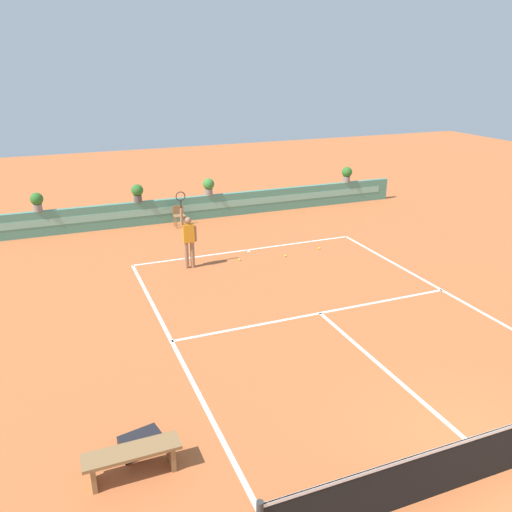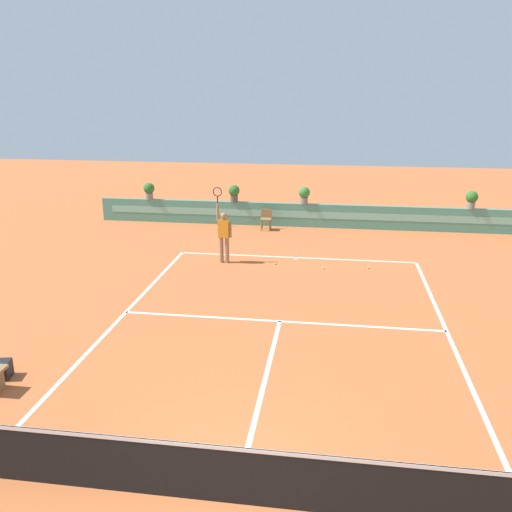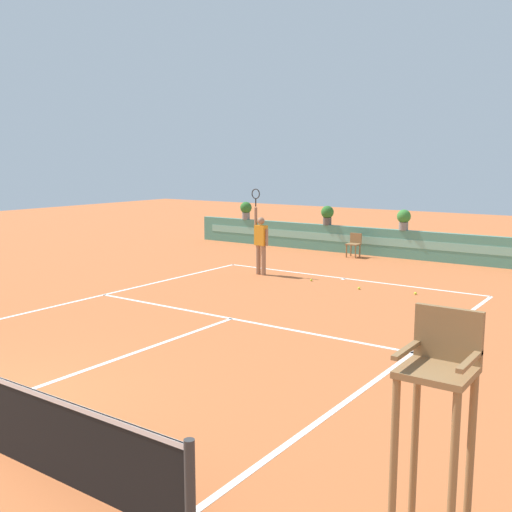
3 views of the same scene
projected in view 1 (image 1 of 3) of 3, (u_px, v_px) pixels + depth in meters
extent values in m
plane|color=#BC6033|center=(327.00, 319.00, 14.20)|extent=(60.00, 60.00, 0.00)
cube|color=white|center=(247.00, 250.00, 19.32)|extent=(8.22, 0.10, 0.01)
cube|color=white|center=(320.00, 313.00, 14.55)|extent=(8.22, 0.10, 0.01)
cube|color=white|center=(390.00, 373.00, 11.76)|extent=(0.10, 6.40, 0.01)
cube|color=white|center=(176.00, 350.00, 12.71)|extent=(0.10, 11.89, 0.01)
cube|color=white|center=(452.00, 296.00, 15.59)|extent=(0.10, 11.89, 0.01)
cube|color=white|center=(248.00, 251.00, 19.23)|extent=(0.10, 0.20, 0.01)
cube|color=black|center=(507.00, 448.00, 8.82)|extent=(8.82, 0.02, 0.95)
cube|color=white|center=(512.00, 426.00, 8.66)|extent=(8.82, 0.03, 0.06)
cube|color=#4C8E7A|center=(210.00, 206.00, 23.06)|extent=(18.00, 0.20, 1.00)
cube|color=#7ABCA8|center=(210.00, 206.00, 22.95)|extent=(17.10, 0.01, 0.28)
cylinder|color=olive|center=(177.00, 223.00, 21.70)|extent=(0.05, 0.05, 0.45)
cylinder|color=olive|center=(185.00, 222.00, 21.83)|extent=(0.05, 0.05, 0.45)
cylinder|color=olive|center=(174.00, 221.00, 22.01)|extent=(0.05, 0.05, 0.45)
cylinder|color=olive|center=(183.00, 220.00, 22.13)|extent=(0.05, 0.05, 0.45)
cube|color=olive|center=(179.00, 216.00, 21.83)|extent=(0.44, 0.44, 0.04)
cube|color=olive|center=(178.00, 210.00, 21.94)|extent=(0.44, 0.04, 0.36)
cube|color=olive|center=(93.00, 475.00, 8.61)|extent=(0.08, 0.40, 0.45)
cube|color=olive|center=(171.00, 454.00, 9.06)|extent=(0.08, 0.40, 0.45)
cube|color=olive|center=(132.00, 451.00, 8.75)|extent=(1.60, 0.44, 0.06)
cube|color=black|center=(140.00, 443.00, 9.37)|extent=(0.76, 0.49, 0.36)
cylinder|color=#9E7051|center=(192.00, 254.00, 17.58)|extent=(0.14, 0.14, 0.90)
cylinder|color=#9E7051|center=(186.00, 255.00, 17.52)|extent=(0.14, 0.14, 0.90)
cube|color=orange|center=(188.00, 233.00, 17.29)|extent=(0.37, 0.24, 0.60)
sphere|color=#9E7051|center=(188.00, 220.00, 17.14)|extent=(0.22, 0.22, 0.22)
cylinder|color=#9E7051|center=(182.00, 217.00, 17.04)|extent=(0.09, 0.09, 0.55)
cylinder|color=black|center=(181.00, 204.00, 16.90)|extent=(0.04, 0.04, 0.24)
torus|color=#262626|center=(180.00, 196.00, 16.81)|extent=(0.31, 0.05, 0.31)
cylinder|color=#9E7051|center=(195.00, 234.00, 17.38)|extent=(0.09, 0.09, 0.50)
sphere|color=#CCE033|center=(240.00, 260.00, 18.31)|extent=(0.07, 0.07, 0.07)
sphere|color=#CCE033|center=(319.00, 248.00, 19.40)|extent=(0.07, 0.07, 0.07)
sphere|color=#CCE033|center=(285.00, 256.00, 18.67)|extent=(0.07, 0.07, 0.07)
cylinder|color=gray|center=(209.00, 192.00, 22.83)|extent=(0.32, 0.32, 0.28)
sphere|color=#387F33|center=(209.00, 184.00, 22.71)|extent=(0.48, 0.48, 0.48)
cylinder|color=#514C47|center=(138.00, 199.00, 21.77)|extent=(0.32, 0.32, 0.28)
sphere|color=#2D6B28|center=(137.00, 190.00, 21.65)|extent=(0.48, 0.48, 0.48)
cylinder|color=gray|center=(347.00, 179.00, 25.21)|extent=(0.32, 0.32, 0.28)
sphere|color=#2D6B28|center=(347.00, 172.00, 25.09)|extent=(0.48, 0.48, 0.48)
cylinder|color=gray|center=(38.00, 208.00, 20.44)|extent=(0.32, 0.32, 0.28)
sphere|color=#2D6B28|center=(37.00, 199.00, 20.32)|extent=(0.48, 0.48, 0.48)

